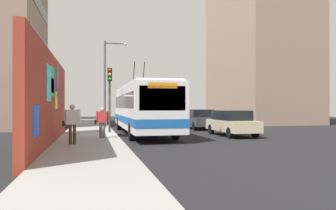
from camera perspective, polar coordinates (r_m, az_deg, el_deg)
The scene contains 13 objects.
ground_plane at distance 20.36m, azimuth -9.01°, elevation -5.40°, with size 80.00×80.00×0.00m, color black.
sidewalk_slab at distance 20.30m, azimuth -13.53°, elevation -5.20°, with size 48.00×3.20×0.15m, color gray.
graffiti_wall at distance 15.90m, azimuth -19.93°, elevation 0.75°, with size 13.16×0.32×4.20m.
building_far_left at distance 32.23m, azimuth -27.25°, elevation 9.99°, with size 11.43×6.43×15.08m.
building_far_right at distance 39.43m, azimuth 15.50°, elevation 12.35°, with size 13.29×7.86×20.85m.
city_bus at distance 21.69m, azimuth -4.49°, elevation -0.37°, with size 12.70×2.68×4.98m.
parked_car_champagne at distance 20.69m, azimuth 11.04°, elevation -3.00°, with size 4.55×1.80×1.58m.
parked_car_dark_gray at distance 26.64m, azimuth 5.39°, elevation -2.39°, with size 4.59×1.93×1.58m.
pedestrian_near_wall at distance 15.09m, azimuth -16.38°, elevation -2.62°, with size 0.24×0.78×1.77m.
pedestrian_at_curb at distance 17.75m, azimuth -11.44°, elevation -2.61°, with size 0.22×0.73×1.63m.
traffic_light at distance 21.34m, azimuth -10.15°, elevation 2.78°, with size 0.49×0.28×4.17m.
street_lamp at distance 26.73m, azimuth -10.53°, elevation 4.68°, with size 0.44×1.89×6.92m.
curbside_puddle at distance 20.93m, azimuth -7.47°, elevation -5.25°, with size 2.14×2.14×0.00m, color black.
Camera 1 is at (-20.22, 1.49, 1.83)m, focal length 34.93 mm.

